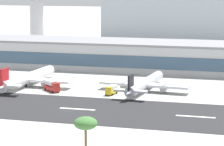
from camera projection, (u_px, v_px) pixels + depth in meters
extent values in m
plane|color=#A8A8A3|center=(70.00, 110.00, 175.36)|extent=(1400.00, 1400.00, 0.00)
cube|color=#262628|center=(72.00, 109.00, 177.20)|extent=(800.00, 36.35, 0.08)
cube|color=white|center=(77.00, 109.00, 176.68)|extent=(12.00, 1.20, 0.01)
cube|color=white|center=(195.00, 117.00, 166.73)|extent=(12.00, 1.20, 0.01)
cube|color=#B7BABC|center=(121.00, 56.00, 258.64)|extent=(143.20, 29.50, 12.15)
cube|color=#38516B|center=(112.00, 61.00, 244.57)|extent=(138.91, 0.30, 5.47)
cube|color=gray|center=(121.00, 42.00, 257.56)|extent=(144.63, 29.79, 1.00)
cylinder|color=silver|center=(37.00, 25.00, 315.06)|extent=(7.86, 7.86, 31.68)
cube|color=#A8B2BC|center=(210.00, 16.00, 373.33)|extent=(143.38, 36.57, 34.62)
cylinder|color=white|center=(28.00, 78.00, 215.67)|extent=(5.79, 41.01, 4.09)
sphere|color=white|center=(50.00, 70.00, 234.86)|extent=(3.88, 3.88, 3.88)
cone|color=white|center=(3.00, 87.00, 196.49)|extent=(3.98, 7.50, 3.68)
cube|color=white|center=(27.00, 79.00, 214.97)|extent=(37.24, 7.67, 0.90)
cylinder|color=gray|center=(47.00, 82.00, 212.57)|extent=(2.89, 5.83, 2.66)
cylinder|color=gray|center=(8.00, 80.00, 217.61)|extent=(2.89, 5.83, 2.66)
cube|color=white|center=(5.00, 85.00, 197.96)|extent=(12.72, 3.90, 0.72)
cube|color=red|center=(4.00, 78.00, 197.49)|extent=(0.88, 5.54, 6.54)
cylinder|color=black|center=(26.00, 85.00, 214.18)|extent=(0.74, 0.74, 1.12)
cylinder|color=silver|center=(145.00, 83.00, 205.67)|extent=(6.76, 37.84, 3.77)
sphere|color=silver|center=(158.00, 75.00, 223.12)|extent=(3.58, 3.58, 3.58)
cone|color=silver|center=(129.00, 93.00, 188.22)|extent=(3.92, 7.03, 3.39)
cube|color=silver|center=(145.00, 85.00, 205.04)|extent=(34.39, 8.35, 0.83)
cylinder|color=gray|center=(165.00, 88.00, 202.55)|extent=(2.86, 5.45, 2.45)
cylinder|color=gray|center=(125.00, 85.00, 207.73)|extent=(2.86, 5.45, 2.45)
cube|color=silver|center=(131.00, 91.00, 189.56)|extent=(11.79, 4.02, 0.66)
cube|color=black|center=(131.00, 83.00, 189.12)|extent=(1.01, 5.12, 6.03)
cylinder|color=black|center=(144.00, 91.00, 204.32)|extent=(0.68, 0.68, 1.04)
cube|color=gold|center=(111.00, 92.00, 199.41)|extent=(3.35, 6.31, 1.20)
cube|color=silver|center=(112.00, 88.00, 199.82)|extent=(2.98, 4.64, 1.60)
cube|color=gold|center=(109.00, 89.00, 197.25)|extent=(2.45, 2.02, 1.50)
cylinder|color=black|center=(106.00, 94.00, 198.12)|extent=(0.42, 0.93, 0.90)
cylinder|color=black|center=(112.00, 95.00, 197.13)|extent=(0.42, 0.93, 0.90)
cylinder|color=black|center=(111.00, 92.00, 201.88)|extent=(0.42, 0.93, 0.90)
cylinder|color=black|center=(117.00, 93.00, 200.88)|extent=(0.42, 0.93, 0.90)
cube|color=#B2231E|center=(52.00, 88.00, 205.18)|extent=(8.10, 7.57, 1.40)
cylinder|color=silver|center=(51.00, 83.00, 205.73)|extent=(5.73, 5.40, 2.10)
cube|color=#B2231E|center=(56.00, 85.00, 202.25)|extent=(3.11, 3.14, 1.80)
cylinder|color=black|center=(52.00, 92.00, 202.13)|extent=(0.86, 0.80, 0.90)
cylinder|color=black|center=(59.00, 91.00, 203.54)|extent=(0.86, 0.80, 0.90)
cylinder|color=black|center=(45.00, 89.00, 207.05)|extent=(0.86, 0.80, 0.90)
cylinder|color=black|center=(51.00, 89.00, 208.45)|extent=(0.86, 0.80, 0.90)
ellipsoid|color=#427538|center=(86.00, 123.00, 117.56)|extent=(5.08, 5.08, 2.79)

